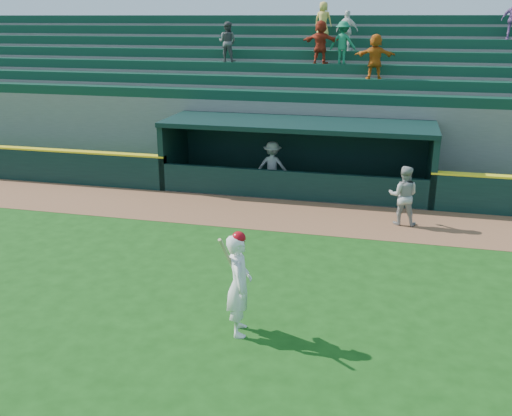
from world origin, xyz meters
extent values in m
plane|color=#144411|center=(0.00, 0.00, 0.00)|extent=(120.00, 120.00, 0.00)
cube|color=brown|center=(0.00, 4.90, 0.01)|extent=(40.00, 3.00, 0.01)
imported|color=#A3A39E|center=(3.68, 4.92, 0.90)|extent=(0.89, 0.71, 1.79)
imported|color=#ABABA5|center=(-0.84, 7.52, 0.88)|extent=(1.16, 0.69, 1.76)
cube|color=slate|center=(0.00, 7.70, 0.02)|extent=(9.00, 2.60, 0.04)
cube|color=black|center=(-4.60, 7.70, 1.15)|extent=(0.20, 2.60, 2.30)
cube|color=black|center=(4.60, 7.70, 1.15)|extent=(0.20, 2.60, 2.30)
cube|color=black|center=(0.00, 9.00, 1.15)|extent=(9.40, 0.20, 2.30)
cube|color=black|center=(0.00, 7.70, 2.38)|extent=(9.40, 2.80, 0.16)
cube|color=black|center=(0.00, 6.48, 0.50)|extent=(9.00, 0.16, 1.00)
cube|color=brown|center=(0.00, 8.50, 0.25)|extent=(8.40, 0.45, 0.10)
cube|color=slate|center=(0.00, 9.53, 1.46)|extent=(34.00, 0.85, 2.91)
cube|color=#0F3828|center=(0.00, 9.41, 3.09)|extent=(34.00, 0.60, 0.36)
cube|color=slate|center=(0.00, 10.38, 1.68)|extent=(34.00, 0.85, 3.36)
cube|color=#0F3828|center=(0.00, 10.26, 3.54)|extent=(34.00, 0.60, 0.36)
cube|color=slate|center=(0.00, 11.22, 1.91)|extent=(34.00, 0.85, 3.81)
cube|color=#0F3828|center=(0.00, 11.11, 3.99)|extent=(34.00, 0.60, 0.36)
cube|color=slate|center=(0.00, 12.07, 2.13)|extent=(34.00, 0.85, 4.26)
cube|color=#0F3828|center=(0.00, 11.96, 4.44)|extent=(34.00, 0.60, 0.36)
cube|color=slate|center=(0.00, 12.93, 2.35)|extent=(34.00, 0.85, 4.71)
cube|color=#0F3828|center=(0.00, 12.81, 4.89)|extent=(34.00, 0.60, 0.36)
cube|color=slate|center=(0.00, 13.78, 2.58)|extent=(34.00, 0.85, 5.16)
cube|color=#0F3828|center=(0.00, 13.66, 5.34)|extent=(34.00, 0.60, 0.36)
cube|color=slate|center=(0.00, 14.62, 2.80)|extent=(34.00, 0.85, 5.61)
cube|color=#0F3828|center=(0.00, 14.51, 5.79)|extent=(34.00, 0.60, 0.36)
cube|color=slate|center=(0.00, 15.20, 2.80)|extent=(34.50, 0.30, 5.61)
imported|color=white|center=(1.18, 11.97, 5.38)|extent=(0.96, 0.59, 1.53)
imported|color=#9F2B18|center=(0.26, 11.12, 4.98)|extent=(1.56, 0.70, 1.62)
imported|color=#4C4C4C|center=(-3.49, 11.12, 4.95)|extent=(0.83, 0.69, 1.55)
imported|color=#1A7950|center=(1.11, 11.12, 4.96)|extent=(1.11, 0.75, 1.58)
imported|color=#DFBE4E|center=(0.11, 12.83, 5.78)|extent=(0.76, 0.56, 1.43)
imported|color=#CA6316|center=(2.39, 10.28, 4.52)|extent=(1.53, 0.64, 1.61)
imported|color=white|center=(0.58, -2.18, 1.03)|extent=(0.67, 0.85, 2.05)
sphere|color=#AC0912|center=(0.58, -2.18, 1.98)|extent=(0.27, 0.27, 0.27)
cylinder|color=#D0BD85|center=(0.40, -2.40, 1.75)|extent=(0.19, 0.52, 0.76)
camera|label=1|loc=(3.23, -11.71, 5.91)|focal=40.00mm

